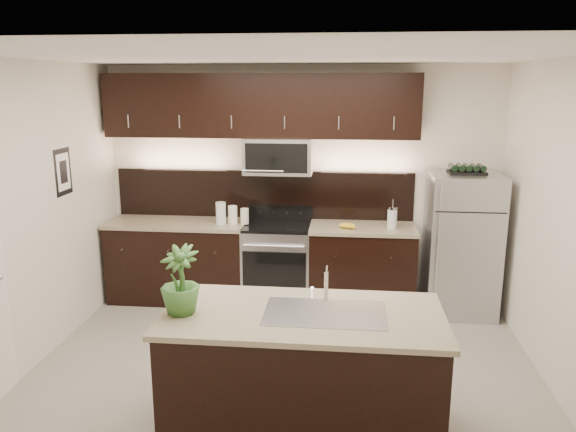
# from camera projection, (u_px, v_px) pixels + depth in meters

# --- Properties ---
(ground) EXTENTS (4.50, 4.50, 0.00)m
(ground) POSITION_uv_depth(u_px,v_px,m) (283.00, 376.00, 4.90)
(ground) COLOR gray
(ground) RESTS_ON ground
(room_walls) EXTENTS (4.52, 4.02, 2.71)m
(room_walls) POSITION_uv_depth(u_px,v_px,m) (268.00, 186.00, 4.48)
(room_walls) COLOR silver
(room_walls) RESTS_ON ground
(counter_run) EXTENTS (3.51, 0.65, 0.94)m
(counter_run) POSITION_uv_depth(u_px,v_px,m) (260.00, 263.00, 6.47)
(counter_run) COLOR black
(counter_run) RESTS_ON ground
(upper_fixtures) EXTENTS (3.49, 0.40, 1.66)m
(upper_fixtures) POSITION_uv_depth(u_px,v_px,m) (263.00, 116.00, 6.22)
(upper_fixtures) COLOR black
(upper_fixtures) RESTS_ON counter_run
(island) EXTENTS (1.96, 0.96, 0.94)m
(island) POSITION_uv_depth(u_px,v_px,m) (303.00, 374.00, 4.01)
(island) COLOR black
(island) RESTS_ON ground
(sink_faucet) EXTENTS (0.84, 0.50, 0.28)m
(sink_faucet) POSITION_uv_depth(u_px,v_px,m) (325.00, 311.00, 3.89)
(sink_faucet) COLOR silver
(sink_faucet) RESTS_ON island
(refrigerator) EXTENTS (0.75, 0.68, 1.56)m
(refrigerator) POSITION_uv_depth(u_px,v_px,m) (461.00, 244.00, 6.12)
(refrigerator) COLOR #B2B2B7
(refrigerator) RESTS_ON ground
(wine_rack) EXTENTS (0.39, 0.24, 0.09)m
(wine_rack) POSITION_uv_depth(u_px,v_px,m) (467.00, 170.00, 5.92)
(wine_rack) COLOR black
(wine_rack) RESTS_ON refrigerator
(plant) EXTENTS (0.33, 0.33, 0.48)m
(plant) POSITION_uv_depth(u_px,v_px,m) (180.00, 280.00, 3.85)
(plant) COLOR #356428
(plant) RESTS_ON island
(canisters) EXTENTS (0.37, 0.13, 0.25)m
(canisters) POSITION_uv_depth(u_px,v_px,m) (230.00, 214.00, 6.33)
(canisters) COLOR silver
(canisters) RESTS_ON counter_run
(french_press) EXTENTS (0.11, 0.11, 0.31)m
(french_press) POSITION_uv_depth(u_px,v_px,m) (392.00, 218.00, 6.14)
(french_press) COLOR silver
(french_press) RESTS_ON counter_run
(bananas) EXTENTS (0.23, 0.21, 0.06)m
(bananas) POSITION_uv_depth(u_px,v_px,m) (344.00, 225.00, 6.18)
(bananas) COLOR gold
(bananas) RESTS_ON counter_run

